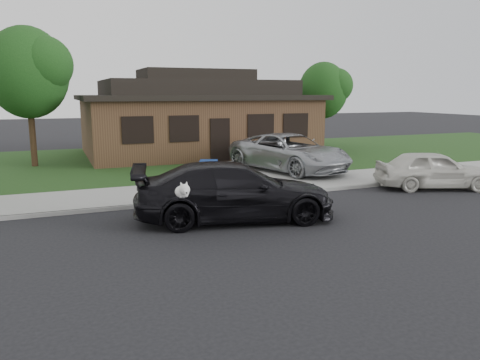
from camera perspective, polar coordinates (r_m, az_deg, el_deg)
name	(u,v)px	position (r m, az deg, el deg)	size (l,w,h in m)	color
ground	(217,234)	(11.84, -2.81, -6.64)	(120.00, 120.00, 0.00)	black
sidewalk	(170,193)	(16.48, -8.55, -1.60)	(60.00, 3.00, 0.12)	gray
curb	(181,202)	(15.06, -7.21, -2.72)	(60.00, 0.12, 0.12)	gray
lawn	(132,162)	(24.22, -13.01, 2.14)	(60.00, 13.00, 0.13)	#193814
driveway	(265,164)	(23.11, 3.07, 2.02)	(4.50, 13.00, 0.14)	gray
sedan	(235,192)	(12.98, -0.67, -1.41)	(5.90, 3.35, 1.61)	black
minivan	(289,152)	(20.58, 6.03, 3.39)	(2.68, 5.82, 1.62)	#A0A2A7
white_compact	(433,170)	(18.72, 22.51, 1.17)	(1.67, 4.14, 1.41)	silver
recycling_bin	(209,175)	(16.68, -3.83, 0.67)	(0.81, 0.81, 1.03)	navy
house	(196,117)	(26.85, -5.36, 7.61)	(12.60, 8.60, 4.65)	#422B1C
tree_0	(31,71)	(23.59, -24.10, 12.05)	(3.78, 3.60, 6.34)	#332114
tree_1	(326,89)	(29.67, 10.44, 10.81)	(3.15, 3.00, 5.25)	#332114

